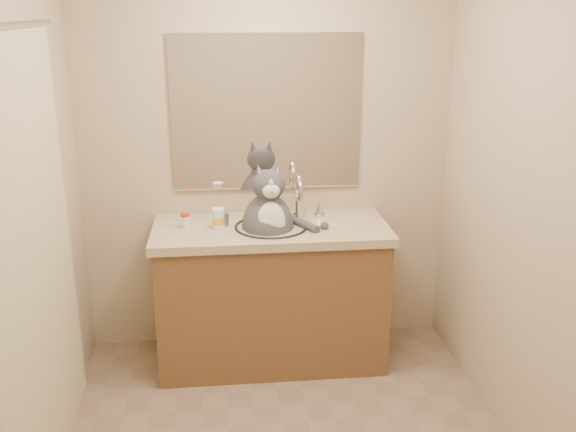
{
  "coord_description": "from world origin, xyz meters",
  "views": [
    {
      "loc": [
        -0.26,
        -2.47,
        2.04
      ],
      "look_at": [
        0.07,
        0.65,
        1.01
      ],
      "focal_mm": 40.0,
      "sensor_mm": 36.0,
      "label": 1
    }
  ],
  "objects_px": {
    "pill_bottle_redcap": "(185,220)",
    "grey_canister": "(225,219)",
    "pill_bottle_orange": "(218,219)",
    "cat": "(269,222)"
  },
  "relations": [
    {
      "from": "cat",
      "to": "pill_bottle_orange",
      "type": "relative_size",
      "value": 4.98
    },
    {
      "from": "grey_canister",
      "to": "cat",
      "type": "bearing_deg",
      "value": -14.41
    },
    {
      "from": "cat",
      "to": "pill_bottle_orange",
      "type": "height_order",
      "value": "cat"
    },
    {
      "from": "pill_bottle_redcap",
      "to": "pill_bottle_orange",
      "type": "bearing_deg",
      "value": -11.08
    },
    {
      "from": "pill_bottle_redcap",
      "to": "grey_canister",
      "type": "height_order",
      "value": "pill_bottle_redcap"
    },
    {
      "from": "pill_bottle_redcap",
      "to": "pill_bottle_orange",
      "type": "xyz_separation_m",
      "value": [
        0.18,
        -0.04,
        0.01
      ]
    },
    {
      "from": "pill_bottle_orange",
      "to": "pill_bottle_redcap",
      "type": "bearing_deg",
      "value": 168.92
    },
    {
      "from": "cat",
      "to": "pill_bottle_redcap",
      "type": "relative_size",
      "value": 6.61
    },
    {
      "from": "cat",
      "to": "pill_bottle_redcap",
      "type": "height_order",
      "value": "cat"
    },
    {
      "from": "pill_bottle_redcap",
      "to": "grey_canister",
      "type": "relative_size",
      "value": 1.21
    }
  ]
}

